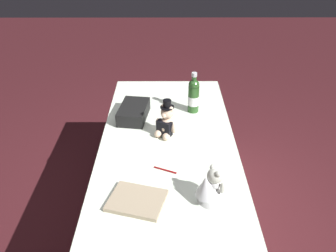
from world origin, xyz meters
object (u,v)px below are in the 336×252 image
(signing_pen, at_px, (164,170))
(gift_case_black, at_px, (134,112))
(guestbook, at_px, (137,200))
(champagne_bottle, at_px, (194,95))
(teddy_bear_groom, at_px, (166,123))
(teddy_bear_bride, at_px, (212,187))

(signing_pen, xyz_separation_m, gift_case_black, (0.64, 0.23, 0.04))
(guestbook, bearing_deg, champagne_bottle, -4.06)
(guestbook, bearing_deg, signing_pen, -12.51)
(champagne_bottle, bearing_deg, teddy_bear_groom, 148.99)
(teddy_bear_bride, height_order, champagne_bottle, champagne_bottle)
(champagne_bottle, distance_m, signing_pen, 0.78)
(guestbook, bearing_deg, teddy_bear_groom, 2.46)
(champagne_bottle, bearing_deg, guestbook, 160.20)
(teddy_bear_groom, relative_size, teddy_bear_bride, 1.21)
(gift_case_black, bearing_deg, teddy_bear_groom, -134.92)
(teddy_bear_groom, bearing_deg, champagne_bottle, -31.01)
(champagne_bottle, xyz_separation_m, signing_pen, (-0.74, 0.22, -0.13))
(champagne_bottle, height_order, guestbook, champagne_bottle)
(signing_pen, relative_size, gift_case_black, 0.41)
(champagne_bottle, distance_m, gift_case_black, 0.47)
(champagne_bottle, height_order, gift_case_black, champagne_bottle)
(teddy_bear_groom, height_order, gift_case_black, teddy_bear_groom)
(gift_case_black, distance_m, guestbook, 0.91)
(champagne_bottle, xyz_separation_m, gift_case_black, (-0.10, 0.45, -0.09))
(teddy_bear_bride, relative_size, guestbook, 0.76)
(teddy_bear_groom, xyz_separation_m, gift_case_black, (0.24, 0.24, -0.05))
(champagne_bottle, height_order, signing_pen, champagne_bottle)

